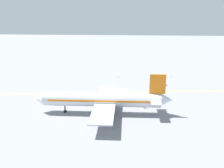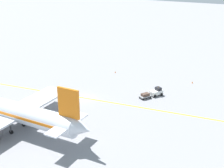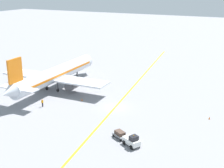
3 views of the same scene
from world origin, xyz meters
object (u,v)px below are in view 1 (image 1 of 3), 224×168
object	(u,v)px
baggage_tug_white	(162,83)
traffic_cone_far_edge	(171,76)
airplane_at_gate	(103,100)
traffic_cone_mid_apron	(96,122)
traffic_cone_near_nose	(118,77)
traffic_cone_by_wingtip	(121,100)
baggage_cart_trailing	(158,85)
ground_crew_worker	(145,105)

from	to	relation	value
baggage_tug_white	traffic_cone_far_edge	size ratio (longest dim) A/B	6.09
airplane_at_gate	baggage_tug_white	bearing A→B (deg)	-32.87
traffic_cone_mid_apron	traffic_cone_near_nose	bearing A→B (deg)	-4.08
traffic_cone_mid_apron	traffic_cone_far_edge	bearing A→B (deg)	-27.95
traffic_cone_by_wingtip	traffic_cone_far_edge	world-z (taller)	same
baggage_cart_trailing	traffic_cone_near_nose	xyz separation A→B (m)	(12.29, 14.52, -0.49)
baggage_tug_white	baggage_cart_trailing	xyz separation A→B (m)	(-2.87, 1.63, -0.14)
airplane_at_gate	traffic_cone_by_wingtip	xyz separation A→B (m)	(9.99, -4.09, -3.43)
traffic_cone_by_wingtip	traffic_cone_far_edge	xyz separation A→B (m)	(29.84, -19.04, 0.00)
ground_crew_worker	traffic_cone_mid_apron	distance (m)	15.99
airplane_at_gate	traffic_cone_by_wingtip	world-z (taller)	airplane_at_gate
airplane_at_gate	ground_crew_worker	size ratio (longest dim) A/B	21.10
ground_crew_worker	traffic_cone_mid_apron	bearing A→B (deg)	130.91
baggage_tug_white	airplane_at_gate	bearing A→B (deg)	147.13
traffic_cone_by_wingtip	airplane_at_gate	bearing A→B (deg)	157.74
traffic_cone_far_edge	traffic_cone_mid_apron	bearing A→B (deg)	152.05
baggage_cart_trailing	traffic_cone_by_wingtip	size ratio (longest dim) A/B	5.37
baggage_tug_white	baggage_cart_trailing	size ratio (longest dim) A/B	1.13
airplane_at_gate	traffic_cone_near_nose	world-z (taller)	airplane_at_gate
traffic_cone_mid_apron	traffic_cone_by_wingtip	distance (m)	16.95
baggage_tug_white	traffic_cone_near_nose	bearing A→B (deg)	59.74
airplane_at_gate	traffic_cone_mid_apron	distance (m)	7.11
baggage_tug_white	traffic_cone_by_wingtip	xyz separation A→B (m)	(-17.86, 13.91, -0.63)
ground_crew_worker	baggage_cart_trailing	bearing A→B (deg)	-15.04
airplane_at_gate	traffic_cone_far_edge	size ratio (longest dim) A/B	64.44
airplane_at_gate	traffic_cone_near_nose	bearing A→B (deg)	-2.84
airplane_at_gate	traffic_cone_far_edge	bearing A→B (deg)	-30.14
traffic_cone_near_nose	traffic_cone_far_edge	distance (m)	21.43
baggage_tug_white	traffic_cone_mid_apron	size ratio (longest dim) A/B	6.09
traffic_cone_mid_apron	traffic_cone_by_wingtip	world-z (taller)	same
airplane_at_gate	baggage_tug_white	xyz separation A→B (m)	(27.85, -18.00, -2.81)
baggage_cart_trailing	airplane_at_gate	bearing A→B (deg)	146.76
traffic_cone_near_nose	baggage_cart_trailing	bearing A→B (deg)	-130.24
baggage_cart_trailing	traffic_cone_far_edge	xyz separation A→B (m)	(14.85, -6.75, -0.49)
airplane_at_gate	traffic_cone_far_edge	distance (m)	46.19
baggage_cart_trailing	traffic_cone_mid_apron	world-z (taller)	baggage_cart_trailing
baggage_tug_white	baggage_cart_trailing	world-z (taller)	baggage_tug_white
airplane_at_gate	traffic_cone_near_nose	distance (m)	37.47
traffic_cone_by_wingtip	traffic_cone_far_edge	size ratio (longest dim) A/B	1.00
traffic_cone_near_nose	traffic_cone_mid_apron	xyz separation A→B (m)	(-43.37, 3.09, 0.00)
baggage_tug_white	ground_crew_worker	distance (m)	24.56
ground_crew_worker	traffic_cone_mid_apron	size ratio (longest dim) A/B	3.05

